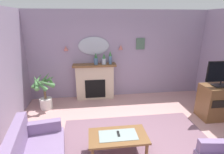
{
  "coord_description": "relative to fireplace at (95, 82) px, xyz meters",
  "views": [
    {
      "loc": [
        -0.93,
        -2.69,
        2.51
      ],
      "look_at": [
        -0.37,
        1.69,
        1.05
      ],
      "focal_mm": 28.28,
      "sensor_mm": 36.0,
      "label": 1
    }
  ],
  "objects": [
    {
      "name": "wall_back",
      "position": [
        0.79,
        0.22,
        0.83
      ],
      "size": [
        6.71,
        0.1,
        2.79
      ],
      "primitive_type": "cube",
      "color": "#9E8CA8",
      "rests_on": "ground"
    },
    {
      "name": "patterned_rug",
      "position": [
        0.79,
        -2.52,
        -0.56
      ],
      "size": [
        3.2,
        2.4,
        0.01
      ],
      "primitive_type": "cube",
      "color": "#7F5B6B",
      "rests_on": "ground"
    },
    {
      "name": "tv_flatscreen",
      "position": [
        3.1,
        -1.64,
        0.68
      ],
      "size": [
        0.84,
        0.24,
        0.65
      ],
      "color": "black",
      "rests_on": "tv_cabinet"
    },
    {
      "name": "wall_mirror",
      "position": [
        -0.0,
        0.14,
        1.14
      ],
      "size": [
        0.96,
        0.06,
        0.56
      ],
      "primitive_type": "ellipsoid",
      "color": "#B2BCC6"
    },
    {
      "name": "wall_sconce_left",
      "position": [
        -0.85,
        0.09,
        1.09
      ],
      "size": [
        0.14,
        0.14,
        0.14
      ],
      "primitive_type": "cone",
      "color": "#D17066"
    },
    {
      "name": "mantel_vase_centre",
      "position": [
        0.3,
        -0.03,
        0.73
      ],
      "size": [
        0.14,
        0.14,
        0.34
      ],
      "color": "silver",
      "rests_on": "fireplace"
    },
    {
      "name": "mantel_vase_left",
      "position": [
        0.05,
        -0.03,
        0.75
      ],
      "size": [
        0.12,
        0.12,
        0.36
      ],
      "color": "#4C7093",
      "rests_on": "fireplace"
    },
    {
      "name": "framed_picture",
      "position": [
        1.5,
        0.15,
        1.18
      ],
      "size": [
        0.28,
        0.03,
        0.36
      ],
      "primitive_type": "cube",
      "color": "#4C6B56"
    },
    {
      "name": "mantel_vase_right",
      "position": [
        0.5,
        -0.03,
        0.8
      ],
      "size": [
        0.1,
        0.1,
        0.41
      ],
      "color": "#4C7093",
      "rests_on": "fireplace"
    },
    {
      "name": "tv_cabinet",
      "position": [
        3.1,
        -1.62,
        -0.12
      ],
      "size": [
        0.8,
        0.57,
        0.9
      ],
      "color": "brown",
      "rests_on": "ground"
    },
    {
      "name": "tv_remote",
      "position": [
        0.34,
        -2.63,
        -0.12
      ],
      "size": [
        0.04,
        0.16,
        0.02
      ],
      "primitive_type": "cube",
      "color": "black",
      "rests_on": "coffee_table"
    },
    {
      "name": "wall_sconce_right",
      "position": [
        0.85,
        0.09,
        1.09
      ],
      "size": [
        0.14,
        0.14,
        0.14
      ],
      "primitive_type": "cone",
      "color": "#D17066"
    },
    {
      "name": "fireplace",
      "position": [
        0.0,
        0.0,
        0.0
      ],
      "size": [
        1.36,
        0.36,
        1.16
      ],
      "color": "beige",
      "rests_on": "ground"
    },
    {
      "name": "coffee_table",
      "position": [
        0.33,
        -2.66,
        -0.19
      ],
      "size": [
        1.1,
        0.6,
        0.45
      ],
      "color": "brown",
      "rests_on": "ground"
    },
    {
      "name": "potted_plant_tall_palm",
      "position": [
        -1.46,
        -0.53,
        0.0
      ],
      "size": [
        0.7,
        0.71,
        1.08
      ],
      "color": "silver",
      "rests_on": "ground"
    }
  ]
}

